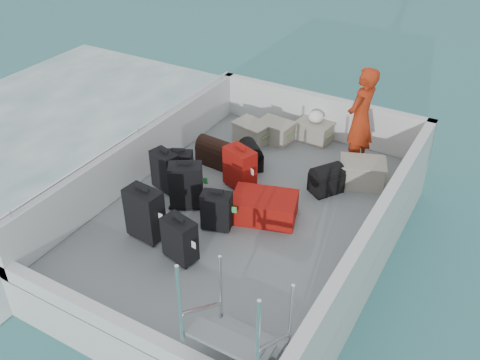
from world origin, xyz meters
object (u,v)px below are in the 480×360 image
(suitcase_3, at_px, (145,214))
(crate_0, at_px, (252,133))
(suitcase_2, at_px, (179,170))
(suitcase_1, at_px, (165,171))
(crate_2, at_px, (315,132))
(crate_1, at_px, (275,132))
(crate_3, at_px, (362,174))
(suitcase_7, at_px, (217,211))
(suitcase_4, at_px, (186,186))
(suitcase_5, at_px, (240,169))
(suitcase_8, at_px, (264,207))
(passenger, at_px, (360,119))
(suitcase_6, at_px, (180,240))

(suitcase_3, bearing_deg, crate_0, 96.07)
(suitcase_2, bearing_deg, suitcase_1, -155.82)
(suitcase_3, bearing_deg, crate_2, 81.23)
(crate_0, height_order, crate_1, same)
(crate_0, bearing_deg, crate_3, -9.04)
(crate_3, bearing_deg, suitcase_7, -123.98)
(suitcase_3, relative_size, suitcase_4, 1.07)
(suitcase_5, height_order, suitcase_8, suitcase_5)
(suitcase_8, relative_size, passenger, 0.53)
(suitcase_3, bearing_deg, passenger, 65.61)
(crate_1, bearing_deg, suitcase_5, -83.32)
(crate_1, bearing_deg, crate_2, 30.72)
(suitcase_4, relative_size, suitcase_6, 1.16)
(crate_2, relative_size, passenger, 0.33)
(suitcase_2, height_order, passenger, passenger)
(crate_1, distance_m, crate_3, 1.71)
(crate_0, bearing_deg, passenger, 5.02)
(suitcase_3, xyz_separation_m, crate_1, (0.28, 2.96, -0.19))
(suitcase_7, height_order, crate_2, suitcase_7)
(suitcase_1, height_order, crate_0, suitcase_1)
(suitcase_6, xyz_separation_m, crate_2, (0.23, 3.40, -0.12))
(suitcase_5, height_order, passenger, passenger)
(suitcase_1, relative_size, suitcase_7, 1.12)
(suitcase_2, xyz_separation_m, crate_0, (0.26, 1.62, -0.12))
(crate_1, distance_m, passenger, 1.51)
(suitcase_2, height_order, crate_3, suitcase_2)
(crate_1, height_order, crate_3, crate_3)
(suitcase_6, xyz_separation_m, crate_3, (1.31, 2.55, -0.10))
(suitcase_3, height_order, suitcase_5, suitcase_3)
(crate_1, bearing_deg, suitcase_1, -109.41)
(suitcase_2, distance_m, suitcase_3, 1.16)
(suitcase_7, xyz_separation_m, passenger, (0.99, 2.31, 0.51))
(suitcase_8, xyz_separation_m, crate_1, (-0.79, 1.89, -0.01))
(crate_2, bearing_deg, suitcase_1, -118.29)
(crate_1, xyz_separation_m, passenger, (1.37, -0.07, 0.62))
(suitcase_3, bearing_deg, suitcase_5, 78.84)
(suitcase_3, relative_size, crate_3, 1.16)
(suitcase_7, height_order, crate_0, suitcase_7)
(suitcase_5, relative_size, crate_1, 1.18)
(suitcase_4, distance_m, suitcase_5, 0.84)
(passenger, bearing_deg, suitcase_7, -12.07)
(suitcase_4, relative_size, crate_3, 1.09)
(suitcase_1, relative_size, suitcase_4, 0.91)
(suitcase_4, distance_m, passenger, 2.68)
(suitcase_2, xyz_separation_m, suitcase_4, (0.35, -0.34, 0.05))
(passenger, bearing_deg, suitcase_6, -8.18)
(suitcase_1, relative_size, crate_0, 1.14)
(suitcase_8, relative_size, crate_2, 1.60)
(suitcase_4, height_order, suitcase_6, suitcase_4)
(suitcase_4, distance_m, suitcase_6, 1.04)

